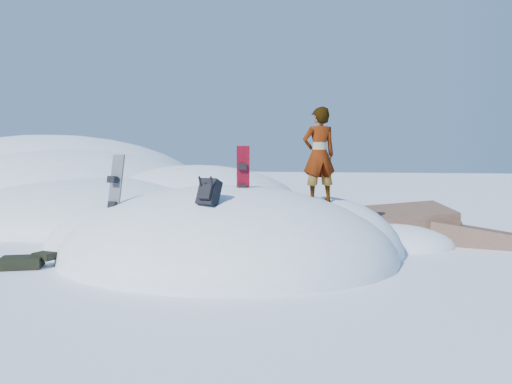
% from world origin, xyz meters
% --- Properties ---
extents(ground, '(120.00, 120.00, 0.00)m').
position_xyz_m(ground, '(0.00, 0.00, 0.00)').
color(ground, white).
rests_on(ground, ground).
extents(snow_mound, '(8.00, 6.00, 3.00)m').
position_xyz_m(snow_mound, '(-0.17, 0.24, 0.00)').
color(snow_mound, white).
rests_on(snow_mound, ground).
extents(snow_ridge, '(21.50, 18.50, 6.40)m').
position_xyz_m(snow_ridge, '(-10.43, 9.85, 0.00)').
color(snow_ridge, white).
rests_on(snow_ridge, ground).
extents(rock_outcrop, '(4.68, 4.41, 1.68)m').
position_xyz_m(rock_outcrop, '(3.72, 3.01, 0.01)').
color(rock_outcrop, brown).
rests_on(rock_outcrop, ground).
extents(snowboard_red, '(0.26, 0.19, 1.37)m').
position_xyz_m(snowboard_red, '(0.45, -0.30, 1.63)').
color(snowboard_red, '#B20921').
rests_on(snowboard_red, snow_mound).
extents(snowboard_dark, '(0.39, 0.39, 1.65)m').
position_xyz_m(snowboard_dark, '(-2.03, -0.91, 1.32)').
color(snowboard_dark, black).
rests_on(snowboard_dark, snow_mound).
extents(backpack, '(0.42, 0.50, 0.56)m').
position_xyz_m(backpack, '(0.20, -1.61, 1.46)').
color(backpack, black).
rests_on(backpack, snow_mound).
extents(gear_pile, '(1.00, 0.78, 0.26)m').
position_xyz_m(gear_pile, '(-3.35, -1.89, 0.13)').
color(gear_pile, black).
rests_on(gear_pile, ground).
extents(person, '(0.83, 0.74, 1.90)m').
position_xyz_m(person, '(1.89, 0.23, 2.13)').
color(person, slate).
rests_on(person, snow_mound).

